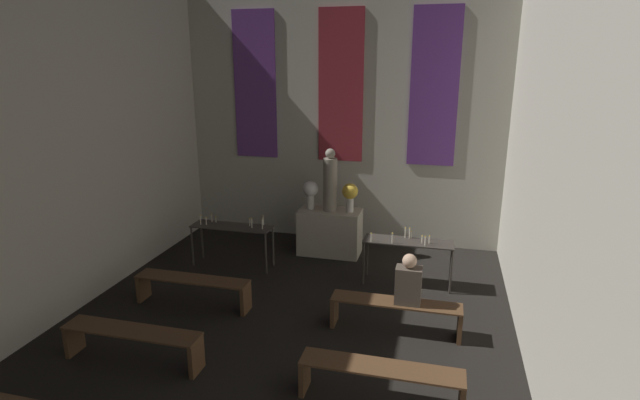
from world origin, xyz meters
The scene contains 13 objects.
wall_back centered at (0.00, 10.11, 2.73)m, with size 6.81×0.16×5.40m.
wall_right centered at (3.35, 5.03, 2.70)m, with size 0.12×10.29×5.40m.
altar centered at (0.00, 9.13, 0.45)m, with size 1.22×0.64×0.90m.
statue centered at (0.00, 9.13, 1.47)m, with size 0.27×0.27×1.23m.
flower_vase_left centered at (-0.40, 9.13, 1.27)m, with size 0.31×0.31×0.57m.
flower_vase_right centered at (0.40, 9.13, 1.27)m, with size 0.31×0.31×0.57m.
candle_rack_left centered at (-1.62, 8.06, 0.70)m, with size 1.52×0.45×0.99m.
candle_rack_right centered at (1.62, 8.06, 0.70)m, with size 1.52×0.45×0.99m.
pew_third_left centered at (-1.59, 4.84, 0.34)m, with size 1.84×0.36×0.47m.
pew_third_right centered at (1.59, 4.84, 0.34)m, with size 1.84×0.36×0.47m.
pew_back_left centered at (-1.59, 6.44, 0.34)m, with size 1.84×0.36×0.47m.
pew_back_right centered at (1.59, 6.44, 0.34)m, with size 1.84×0.36×0.47m.
person_seated centered at (1.75, 6.44, 0.79)m, with size 0.36×0.24×0.74m.
Camera 1 is at (2.12, -0.03, 3.78)m, focal length 28.00 mm.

